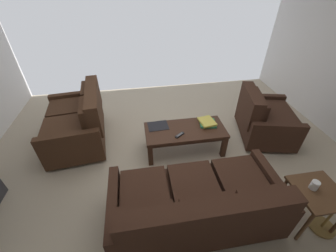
% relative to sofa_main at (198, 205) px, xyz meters
% --- Properties ---
extents(ground_plane, '(5.81, 5.04, 0.01)m').
position_rel_sofa_main_xyz_m(ground_plane, '(0.10, -1.05, -0.34)').
color(ground_plane, '#B7A88E').
extents(sofa_main, '(1.85, 0.90, 0.79)m').
position_rel_sofa_main_xyz_m(sofa_main, '(0.00, 0.00, 0.00)').
color(sofa_main, black).
rests_on(sofa_main, ground).
extents(loveseat_near, '(1.00, 1.40, 0.91)m').
position_rel_sofa_main_xyz_m(loveseat_near, '(1.51, -1.74, 0.04)').
color(loveseat_near, black).
rests_on(loveseat_near, ground).
extents(coffee_table, '(1.22, 0.55, 0.42)m').
position_rel_sofa_main_xyz_m(coffee_table, '(-0.14, -1.22, 0.02)').
color(coffee_table, '#3D2316').
rests_on(coffee_table, ground).
extents(end_table, '(0.48, 0.48, 0.53)m').
position_rel_sofa_main_xyz_m(end_table, '(-1.25, 0.16, 0.10)').
color(end_table, brown).
rests_on(end_table, ground).
extents(armchair_side, '(1.01, 1.14, 0.84)m').
position_rel_sofa_main_xyz_m(armchair_side, '(-1.53, -1.37, 0.02)').
color(armchair_side, black).
rests_on(armchair_side, ground).
extents(coffee_mug, '(0.10, 0.08, 0.10)m').
position_rel_sofa_main_xyz_m(coffee_mug, '(-1.20, 0.12, 0.24)').
color(coffee_mug, white).
rests_on(coffee_mug, end_table).
extents(book_stack, '(0.28, 0.30, 0.06)m').
position_rel_sofa_main_xyz_m(book_stack, '(-0.51, -1.30, 0.11)').
color(book_stack, '#337F51').
rests_on(book_stack, coffee_table).
extents(tv_remote, '(0.15, 0.13, 0.02)m').
position_rel_sofa_main_xyz_m(tv_remote, '(-0.03, -1.08, 0.09)').
color(tv_remote, black).
rests_on(tv_remote, coffee_table).
extents(loose_magazine, '(0.32, 0.26, 0.01)m').
position_rel_sofa_main_xyz_m(loose_magazine, '(0.26, -1.36, 0.09)').
color(loose_magazine, black).
rests_on(loose_magazine, coffee_table).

